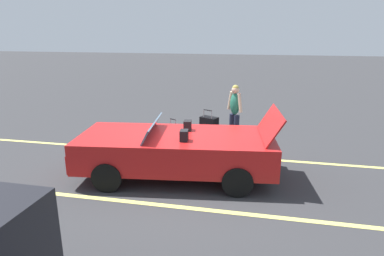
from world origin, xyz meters
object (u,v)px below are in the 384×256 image
(suitcase_medium_bright, at_px, (185,139))
(suitcase_large_black, at_px, (209,130))
(traveler_person, at_px, (235,111))
(suitcase_small_carryon, at_px, (172,137))
(duffel_bag, at_px, (187,132))
(convertible_car, at_px, (167,150))

(suitcase_medium_bright, bearing_deg, suitcase_large_black, -159.36)
(suitcase_large_black, xyz_separation_m, traveler_person, (-0.69, -0.11, 0.56))
(suitcase_small_carryon, bearing_deg, duffel_bag, -167.18)
(suitcase_large_black, distance_m, suitcase_small_carryon, 1.09)
(convertible_car, relative_size, suitcase_small_carryon, 5.76)
(convertible_car, relative_size, suitcase_large_black, 4.53)
(convertible_car, xyz_separation_m, suitcase_large_black, (-0.52, -2.45, -0.22))
(duffel_bag, bearing_deg, suitcase_medium_bright, 100.33)
(convertible_car, bearing_deg, suitcase_medium_bright, -97.93)
(suitcase_medium_bright, bearing_deg, suitcase_small_carryon, -71.60)
(suitcase_small_carryon, height_order, duffel_bag, suitcase_small_carryon)
(traveler_person, bearing_deg, convertible_car, 19.32)
(suitcase_large_black, height_order, traveler_person, traveler_person)
(convertible_car, height_order, suitcase_small_carryon, convertible_car)
(suitcase_medium_bright, distance_m, traveler_person, 1.64)
(convertible_car, bearing_deg, traveler_person, -122.54)
(convertible_car, distance_m, duffel_bag, 2.81)
(suitcase_medium_bright, xyz_separation_m, suitcase_small_carryon, (0.45, -0.30, -0.06))
(suitcase_small_carryon, xyz_separation_m, duffel_bag, (-0.24, -0.84, -0.10))
(suitcase_small_carryon, bearing_deg, traveler_person, 140.02)
(suitcase_large_black, bearing_deg, duffel_bag, 90.65)
(convertible_car, distance_m, suitcase_large_black, 2.52)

